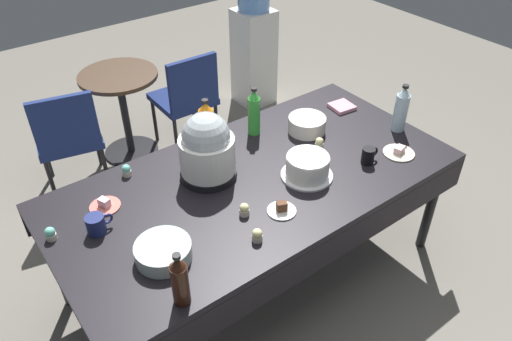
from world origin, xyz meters
name	(u,v)px	position (x,y,z in m)	size (l,w,h in m)	color
ground	(256,271)	(0.00, 0.00, 0.00)	(9.00, 9.00, 0.00)	slate
potluck_table	(256,187)	(0.00, 0.00, 0.69)	(2.20, 1.10, 0.75)	black
frosted_layer_cake	(307,167)	(0.23, -0.15, 0.81)	(0.28, 0.28, 0.13)	silver
slow_cooker	(207,149)	(-0.19, 0.17, 0.93)	(0.31, 0.31, 0.38)	black
glass_salad_bowl	(163,251)	(-0.67, -0.21, 0.79)	(0.26, 0.26, 0.08)	#B2C6BC
ceramic_snack_bowl	(307,124)	(0.53, 0.19, 0.80)	(0.23, 0.23, 0.10)	silver
dessert_plate_white	(282,209)	(-0.06, -0.29, 0.76)	(0.15, 0.15, 0.06)	white
dessert_plate_coral	(105,205)	(-0.75, 0.27, 0.76)	(0.15, 0.15, 0.05)	#E07266
dessert_plate_cream	(399,152)	(0.79, -0.31, 0.76)	(0.18, 0.18, 0.05)	beige
cupcake_cocoa	(244,210)	(-0.22, -0.20, 0.78)	(0.05, 0.05, 0.07)	beige
cupcake_berry	(257,235)	(-0.28, -0.38, 0.78)	(0.05, 0.05, 0.07)	beige
cupcake_lemon	(126,171)	(-0.54, 0.44, 0.78)	(0.05, 0.05, 0.07)	beige
cupcake_rose	(50,234)	(-1.03, 0.20, 0.78)	(0.05, 0.05, 0.07)	beige
cupcake_mint	(319,143)	(0.47, 0.01, 0.78)	(0.05, 0.05, 0.07)	beige
soda_bottle_water	(401,109)	(0.99, -0.13, 0.89)	(0.08, 0.08, 0.30)	silver
soda_bottle_orange_juice	(207,125)	(-0.04, 0.42, 0.89)	(0.08, 0.08, 0.31)	orange
soda_bottle_lime_soda	(254,113)	(0.26, 0.37, 0.89)	(0.07, 0.07, 0.31)	green
soda_bottle_cola	(180,280)	(-0.73, -0.47, 0.87)	(0.07, 0.07, 0.27)	#33190F
coffee_mug_navy	(96,224)	(-0.84, 0.12, 0.80)	(0.13, 0.09, 0.09)	navy
coffee_mug_black	(368,155)	(0.59, -0.26, 0.80)	(0.11, 0.07, 0.09)	black
paper_napkin_stack	(342,107)	(0.90, 0.26, 0.76)	(0.14, 0.14, 0.02)	pink
maroon_chair_left	(68,135)	(-0.57, 1.45, 0.49)	(0.52, 0.52, 0.85)	navy
maroon_chair_right	(187,95)	(0.40, 1.45, 0.49)	(0.45, 0.45, 0.85)	navy
round_cafe_table	(122,100)	(-0.05, 1.68, 0.50)	(0.60, 0.60, 0.72)	#473323
water_cooler	(254,43)	(1.31, 1.77, 0.59)	(0.32, 0.32, 1.24)	silver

